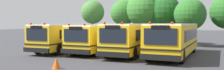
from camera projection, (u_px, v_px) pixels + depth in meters
ground_plane at (118, 53)px, 21.75m from camera, size 160.00×160.00×0.00m
school_bus_0 at (70, 36)px, 23.53m from camera, size 2.65×9.74×2.70m
school_bus_1 at (103, 37)px, 22.50m from camera, size 2.69×9.53×2.65m
school_bus_2 at (135, 37)px, 21.25m from camera, size 2.74×10.58×2.76m
school_bus_3 at (175, 38)px, 19.53m from camera, size 2.64×10.14×2.77m
tree_0 at (93, 12)px, 35.41m from camera, size 3.42×3.42×6.00m
tree_1 at (124, 13)px, 33.35m from camera, size 3.58×3.51×5.87m
tree_2 at (145, 10)px, 31.81m from camera, size 4.71×4.71×6.80m
tree_3 at (162, 14)px, 31.54m from camera, size 4.79×4.75×6.38m
tree_4 at (191, 14)px, 27.63m from camera, size 3.64×3.64×5.50m
traffic_cone at (56, 63)px, 14.15m from camera, size 0.50×0.50×0.65m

